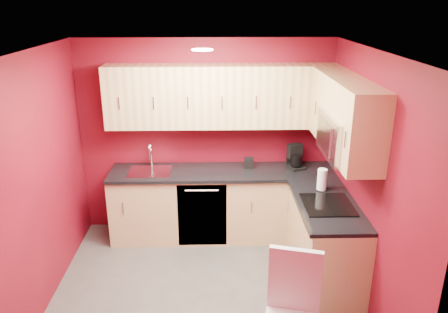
{
  "coord_description": "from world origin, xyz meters",
  "views": [
    {
      "loc": [
        0.1,
        -3.87,
        2.94
      ],
      "look_at": [
        0.21,
        0.55,
        1.33
      ],
      "focal_mm": 35.0,
      "sensor_mm": 36.0,
      "label": 1
    }
  ],
  "objects_px": {
    "microwave": "(345,136)",
    "coffee_maker": "(297,157)",
    "sink": "(150,168)",
    "paper_towel": "(322,180)",
    "napkin_holder": "(249,163)"
  },
  "relations": [
    {
      "from": "microwave",
      "to": "coffee_maker",
      "type": "height_order",
      "value": "microwave"
    },
    {
      "from": "sink",
      "to": "paper_towel",
      "type": "height_order",
      "value": "sink"
    },
    {
      "from": "sink",
      "to": "napkin_holder",
      "type": "relative_size",
      "value": 4.11
    },
    {
      "from": "napkin_holder",
      "to": "paper_towel",
      "type": "xyz_separation_m",
      "value": [
        0.76,
        -0.71,
        0.06
      ]
    },
    {
      "from": "microwave",
      "to": "coffee_maker",
      "type": "bearing_deg",
      "value": 103.52
    },
    {
      "from": "sink",
      "to": "coffee_maker",
      "type": "height_order",
      "value": "sink"
    },
    {
      "from": "microwave",
      "to": "paper_towel",
      "type": "distance_m",
      "value": 0.74
    },
    {
      "from": "coffee_maker",
      "to": "microwave",
      "type": "bearing_deg",
      "value": -94.87
    },
    {
      "from": "coffee_maker",
      "to": "paper_towel",
      "type": "distance_m",
      "value": 0.69
    },
    {
      "from": "microwave",
      "to": "napkin_holder",
      "type": "xyz_separation_m",
      "value": [
        -0.85,
        1.09,
        -0.69
      ]
    },
    {
      "from": "microwave",
      "to": "coffee_maker",
      "type": "xyz_separation_m",
      "value": [
        -0.25,
        1.05,
        -0.6
      ]
    },
    {
      "from": "sink",
      "to": "napkin_holder",
      "type": "xyz_separation_m",
      "value": [
        1.24,
        0.09,
        0.03
      ]
    },
    {
      "from": "napkin_holder",
      "to": "paper_towel",
      "type": "height_order",
      "value": "paper_towel"
    },
    {
      "from": "sink",
      "to": "paper_towel",
      "type": "xyz_separation_m",
      "value": [
        2.0,
        -0.62,
        0.09
      ]
    },
    {
      "from": "sink",
      "to": "coffee_maker",
      "type": "distance_m",
      "value": 1.84
    }
  ]
}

